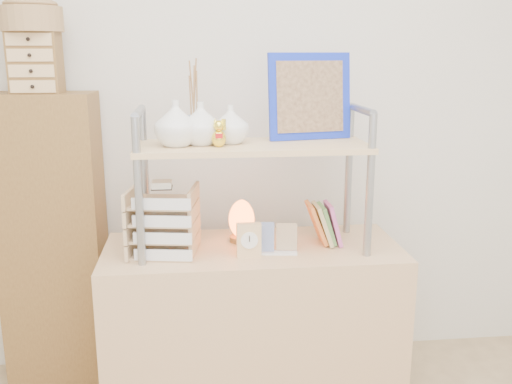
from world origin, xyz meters
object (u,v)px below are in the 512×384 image
desk (253,331)px  salt_lamp (241,220)px  cabinet (53,243)px  letter_tray (163,225)px

desk → salt_lamp: size_ratio=6.74×
cabinet → letter_tray: bearing=-35.2°
desk → salt_lamp: 0.47m
desk → letter_tray: size_ratio=4.11×
cabinet → letter_tray: size_ratio=4.62×
desk → salt_lamp: bearing=117.1°
letter_tray → salt_lamp: size_ratio=1.64×
letter_tray → cabinet: bearing=141.9°
cabinet → salt_lamp: 0.90m
desk → cabinet: bearing=157.1°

